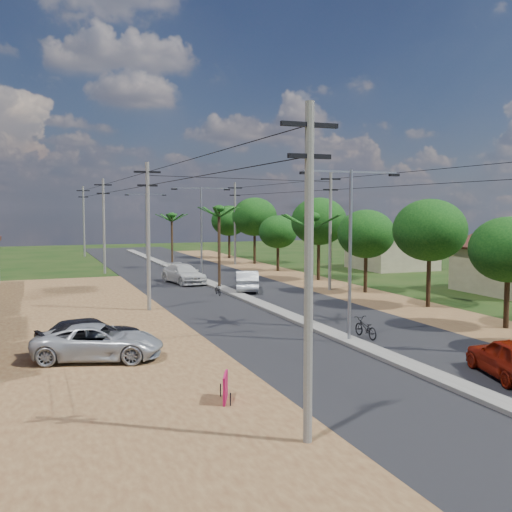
{
  "coord_description": "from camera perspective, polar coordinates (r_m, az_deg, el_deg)",
  "views": [
    {
      "loc": [
        -13.85,
        -24.0,
        6.29
      ],
      "look_at": [
        0.63,
        13.7,
        3.0
      ],
      "focal_mm": 42.0,
      "sensor_mm": 36.0,
      "label": 1
    }
  ],
  "objects": [
    {
      "name": "roadside_sign",
      "position": [
        19.81,
        -2.94,
        -12.46
      ],
      "size": [
        0.5,
        1.07,
        0.93
      ],
      "rotation": [
        0.0,
        0.0,
        -0.4
      ],
      "color": "maroon",
      "rests_on": "ground"
    },
    {
      "name": "moto_rider_west_a",
      "position": [
        42.84,
        -3.63,
        -3.25
      ],
      "size": [
        0.65,
        1.57,
        0.8
      ],
      "primitive_type": "imported",
      "rotation": [
        0.0,
        0.0,
        -0.08
      ],
      "color": "black",
      "rests_on": "ground"
    },
    {
      "name": "utility_pole_w_b",
      "position": [
        36.68,
        -10.23,
        2.19
      ],
      "size": [
        1.6,
        0.24,
        9.0
      ],
      "color": "#605E56",
      "rests_on": "ground"
    },
    {
      "name": "tree_east_d",
      "position": [
        44.6,
        10.45,
        2.07
      ],
      "size": [
        4.2,
        4.2,
        6.13
      ],
      "color": "black",
      "rests_on": "ground"
    },
    {
      "name": "tree_east_c",
      "position": [
        38.96,
        16.21,
        2.37
      ],
      "size": [
        4.6,
        4.6,
        6.83
      ],
      "color": "black",
      "rests_on": "ground"
    },
    {
      "name": "streetlight_near",
      "position": [
        27.75,
        8.97,
        1.49
      ],
      "size": [
        5.1,
        0.18,
        8.0
      ],
      "color": "gray",
      "rests_on": "ground"
    },
    {
      "name": "streetlight_mid",
      "position": [
        50.95,
        -5.23,
        2.94
      ],
      "size": [
        5.1,
        0.18,
        8.0
      ],
      "color": "gray",
      "rests_on": "ground"
    },
    {
      "name": "moto_rider_west_b",
      "position": [
        52.06,
        -6.82,
        -1.81
      ],
      "size": [
        1.0,
        1.55,
        0.91
      ],
      "primitive_type": "imported",
      "rotation": [
        0.0,
        0.0,
        0.42
      ],
      "color": "black",
      "rests_on": "ground"
    },
    {
      "name": "utility_pole_e_c",
      "position": [
        65.59,
        -2.01,
        3.31
      ],
      "size": [
        1.6,
        0.24,
        9.0
      ],
      "color": "#605E56",
      "rests_on": "ground"
    },
    {
      "name": "tree_east_b",
      "position": [
        33.42,
        22.9,
        0.55
      ],
      "size": [
        4.0,
        4.0,
        5.83
      ],
      "color": "black",
      "rests_on": "ground"
    },
    {
      "name": "car_parked_dark",
      "position": [
        27.12,
        -15.55,
        -7.25
      ],
      "size": [
        4.85,
        2.77,
        1.55
      ],
      "primitive_type": "imported",
      "rotation": [
        0.0,
        0.0,
        1.79
      ],
      "color": "black",
      "rests_on": "ground"
    },
    {
      "name": "palm_median_near",
      "position": [
        31.25,
        5.32,
        3.25
      ],
      "size": [
        2.0,
        2.0,
        6.15
      ],
      "color": "black",
      "rests_on": "ground"
    },
    {
      "name": "ground",
      "position": [
        28.42,
        8.84,
        -8.19
      ],
      "size": [
        160.0,
        160.0,
        0.0
      ],
      "primitive_type": "plane",
      "color": "black",
      "rests_on": "ground"
    },
    {
      "name": "dirt_shoulder_east",
      "position": [
        45.39,
        8.73,
        -3.34
      ],
      "size": [
        5.0,
        90.0,
        0.03
      ],
      "primitive_type": "cube",
      "color": "brown",
      "rests_on": "ground"
    },
    {
      "name": "dirt_lot_west",
      "position": [
        32.63,
        -22.78,
        -6.79
      ],
      "size": [
        18.0,
        46.0,
        0.04
      ],
      "primitive_type": "cube",
      "color": "brown",
      "rests_on": "ground"
    },
    {
      "name": "streetlight_far",
      "position": [
        75.3,
        -10.43,
        3.43
      ],
      "size": [
        5.1,
        0.18,
        8.0
      ],
      "color": "gray",
      "rests_on": "ground"
    },
    {
      "name": "utility_pole_w_a",
      "position": [
        15.67,
        5.04,
        -0.98
      ],
      "size": [
        1.6,
        0.24,
        9.0
      ],
      "color": "#605E56",
      "rests_on": "ground"
    },
    {
      "name": "tree_east_h",
      "position": [
        73.81,
        -2.57,
        3.37
      ],
      "size": [
        4.4,
        4.4,
        6.52
      ],
      "color": "black",
      "rests_on": "ground"
    },
    {
      "name": "tree_east_g",
      "position": [
        66.37,
        -0.13,
        3.75
      ],
      "size": [
        5.0,
        5.0,
        7.38
      ],
      "color": "black",
      "rests_on": "ground"
    },
    {
      "name": "utility_pole_e_b",
      "position": [
        45.37,
        7.08,
        2.68
      ],
      "size": [
        1.6,
        0.24,
        9.0
      ],
      "color": "#605E56",
      "rests_on": "ground"
    },
    {
      "name": "utility_pole_w_d",
      "position": [
        79.31,
        -16.08,
        3.37
      ],
      "size": [
        1.6,
        0.24,
        9.0
      ],
      "color": "#605E56",
      "rests_on": "ground"
    },
    {
      "name": "house_east_far",
      "position": [
        62.72,
        12.79,
        0.98
      ],
      "size": [
        7.6,
        7.5,
        4.6
      ],
      "color": "gray",
      "rests_on": "ground"
    },
    {
      "name": "utility_pole_w_c",
      "position": [
        58.43,
        -14.29,
        3.01
      ],
      "size": [
        1.6,
        0.24,
        9.0
      ],
      "color": "#605E56",
      "rests_on": "ground"
    },
    {
      "name": "car_red_near",
      "position": [
        24.07,
        23.13,
        -9.02
      ],
      "size": [
        2.91,
        4.75,
        1.51
      ],
      "primitive_type": "imported",
      "rotation": [
        0.0,
        0.0,
        2.87
      ],
      "color": "maroon",
      "rests_on": "ground"
    },
    {
      "name": "road",
      "position": [
        41.86,
        -1.45,
        -3.96
      ],
      "size": [
        12.0,
        110.0,
        0.04
      ],
      "primitive_type": "cube",
      "color": "black",
      "rests_on": "ground"
    },
    {
      "name": "car_parked_silver",
      "position": [
        25.66,
        -14.74,
        -8.02
      ],
      "size": [
        5.71,
        3.87,
        1.45
      ],
      "primitive_type": "imported",
      "rotation": [
        0.0,
        0.0,
        1.27
      ],
      "color": "#A7ACB0",
      "rests_on": "ground"
    },
    {
      "name": "palm_median_mid",
      "position": [
        46.13,
        -3.55,
        4.16
      ],
      "size": [
        2.0,
        2.0,
        6.55
      ],
      "color": "black",
      "rests_on": "ground"
    },
    {
      "name": "car_white_far",
      "position": [
        49.69,
        -6.91,
        -1.75
      ],
      "size": [
        3.15,
        5.67,
        1.55
      ],
      "primitive_type": "imported",
      "rotation": [
        0.0,
        0.0,
        0.19
      ],
      "color": "#B9B8B4",
      "rests_on": "ground"
    },
    {
      "name": "tree_east_e",
      "position": [
        51.65,
        6.01,
        3.3
      ],
      "size": [
        4.8,
        4.8,
        7.14
      ],
      "color": "black",
      "rests_on": "ground"
    },
    {
      "name": "palm_median_far",
      "position": [
        61.59,
        -8.03,
        3.65
      ],
      "size": [
        2.0,
        2.0,
        5.85
      ],
      "color": "black",
      "rests_on": "ground"
    },
    {
      "name": "median",
      "position": [
        44.66,
        -2.74,
        -3.33
      ],
      "size": [
        1.0,
        90.0,
        0.18
      ],
      "primitive_type": "cube",
      "color": "#605E56",
      "rests_on": "ground"
    },
    {
      "name": "car_silver_mid",
      "position": [
        44.9,
        -0.85,
        -2.41
      ],
      "size": [
        3.06,
        4.93,
        1.54
      ],
      "primitive_type": "imported",
      "rotation": [
        0.0,
        0.0,
        2.81
      ],
      "color": "#A7ACB0",
      "rests_on": "ground"
    },
    {
      "name": "tree_east_f",
      "position": [
        58.77,
        2.1,
        2.31
      ],
      "size": [
        3.8,
        3.8,
        5.52
      ],
      "color": "black",
      "rests_on": "ground"
    },
    {
      "name": "moto_rider_east",
      "position": [
        29.36,
        10.38,
        -6.82
      ],
      "size": [
        0.66,
        1.86,
        0.98
      ],
      "primitive_type": "imported",
      "rotation": [
        0.0,
        0.0,
        3.15
      ],
      "color": "black",
      "rests_on": "ground"
    }
  ]
}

